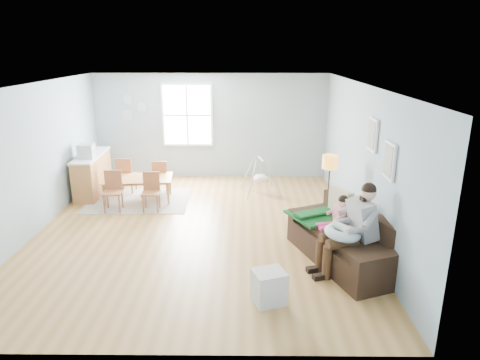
{
  "coord_description": "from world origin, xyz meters",
  "views": [
    {
      "loc": [
        0.86,
        -7.5,
        3.32
      ],
      "look_at": [
        0.79,
        -0.06,
        1.0
      ],
      "focal_mm": 32.0,
      "sensor_mm": 36.0,
      "label": 1
    }
  ],
  "objects_px": {
    "chair_se": "(151,189)",
    "dining_table": "(138,189)",
    "chair_sw": "(113,188)",
    "father": "(352,226)",
    "monitor": "(86,151)",
    "floor_lamp": "(330,168)",
    "storage_cube": "(268,287)",
    "sofa": "(346,243)",
    "counter": "(92,174)",
    "baby_swing": "(261,178)",
    "chair_nw": "(125,173)",
    "toddler": "(337,216)",
    "chair_ne": "(160,175)"
  },
  "relations": [
    {
      "from": "chair_se",
      "to": "dining_table",
      "type": "bearing_deg",
      "value": 127.1
    },
    {
      "from": "dining_table",
      "to": "chair_sw",
      "type": "height_order",
      "value": "chair_sw"
    },
    {
      "from": "father",
      "to": "monitor",
      "type": "xyz_separation_m",
      "value": [
        -5.16,
        3.34,
        0.35
      ]
    },
    {
      "from": "floor_lamp",
      "to": "storage_cube",
      "type": "relative_size",
      "value": 2.81
    },
    {
      "from": "floor_lamp",
      "to": "monitor",
      "type": "bearing_deg",
      "value": 161.87
    },
    {
      "from": "father",
      "to": "dining_table",
      "type": "bearing_deg",
      "value": 141.88
    },
    {
      "from": "sofa",
      "to": "counter",
      "type": "distance_m",
      "value": 6.19
    },
    {
      "from": "father",
      "to": "baby_swing",
      "type": "height_order",
      "value": "father"
    },
    {
      "from": "storage_cube",
      "to": "floor_lamp",
      "type": "bearing_deg",
      "value": 63.68
    },
    {
      "from": "storage_cube",
      "to": "counter",
      "type": "distance_m",
      "value": 5.97
    },
    {
      "from": "dining_table",
      "to": "baby_swing",
      "type": "distance_m",
      "value": 2.82
    },
    {
      "from": "sofa",
      "to": "father",
      "type": "height_order",
      "value": "father"
    },
    {
      "from": "chair_sw",
      "to": "chair_se",
      "type": "distance_m",
      "value": 0.8
    },
    {
      "from": "chair_nw",
      "to": "chair_sw",
      "type": "bearing_deg",
      "value": -88.54
    },
    {
      "from": "toddler",
      "to": "chair_se",
      "type": "height_order",
      "value": "toddler"
    },
    {
      "from": "dining_table",
      "to": "chair_ne",
      "type": "distance_m",
      "value": 0.71
    },
    {
      "from": "counter",
      "to": "toddler",
      "type": "bearing_deg",
      "value": -32.1
    },
    {
      "from": "chair_se",
      "to": "chair_ne",
      "type": "height_order",
      "value": "chair_se"
    },
    {
      "from": "sofa",
      "to": "dining_table",
      "type": "distance_m",
      "value": 4.9
    },
    {
      "from": "floor_lamp",
      "to": "storage_cube",
      "type": "bearing_deg",
      "value": -116.32
    },
    {
      "from": "floor_lamp",
      "to": "chair_se",
      "type": "bearing_deg",
      "value": 165.32
    },
    {
      "from": "chair_se",
      "to": "baby_swing",
      "type": "bearing_deg",
      "value": 24.75
    },
    {
      "from": "storage_cube",
      "to": "chair_sw",
      "type": "relative_size",
      "value": 0.6
    },
    {
      "from": "chair_se",
      "to": "monitor",
      "type": "bearing_deg",
      "value": 154.63
    },
    {
      "from": "chair_sw",
      "to": "counter",
      "type": "height_order",
      "value": "counter"
    },
    {
      "from": "storage_cube",
      "to": "baby_swing",
      "type": "xyz_separation_m",
      "value": [
        0.06,
        4.54,
        0.15
      ]
    },
    {
      "from": "chair_se",
      "to": "floor_lamp",
      "type": "bearing_deg",
      "value": -14.68
    },
    {
      "from": "father",
      "to": "chair_sw",
      "type": "distance_m",
      "value": 5.1
    },
    {
      "from": "dining_table",
      "to": "storage_cube",
      "type": "bearing_deg",
      "value": -61.73
    },
    {
      "from": "floor_lamp",
      "to": "chair_nw",
      "type": "relative_size",
      "value": 1.65
    },
    {
      "from": "monitor",
      "to": "toddler",
      "type": "bearing_deg",
      "value": -29.56
    },
    {
      "from": "toddler",
      "to": "baby_swing",
      "type": "relative_size",
      "value": 0.84
    },
    {
      "from": "chair_ne",
      "to": "baby_swing",
      "type": "bearing_deg",
      "value": -0.55
    },
    {
      "from": "sofa",
      "to": "chair_sw",
      "type": "relative_size",
      "value": 2.73
    },
    {
      "from": "toddler",
      "to": "baby_swing",
      "type": "bearing_deg",
      "value": 109.12
    },
    {
      "from": "chair_se",
      "to": "chair_nw",
      "type": "bearing_deg",
      "value": 127.54
    },
    {
      "from": "sofa",
      "to": "dining_table",
      "type": "height_order",
      "value": "sofa"
    },
    {
      "from": "chair_nw",
      "to": "counter",
      "type": "relative_size",
      "value": 0.51
    },
    {
      "from": "storage_cube",
      "to": "counter",
      "type": "bearing_deg",
      "value": 130.77
    },
    {
      "from": "father",
      "to": "chair_ne",
      "type": "bearing_deg",
      "value": 134.26
    },
    {
      "from": "monitor",
      "to": "chair_nw",
      "type": "bearing_deg",
      "value": 24.02
    },
    {
      "from": "sofa",
      "to": "toddler",
      "type": "height_order",
      "value": "toddler"
    },
    {
      "from": "floor_lamp",
      "to": "counter",
      "type": "xyz_separation_m",
      "value": [
        -5.15,
        2.0,
        -0.71
      ]
    },
    {
      "from": "chair_nw",
      "to": "chair_ne",
      "type": "xyz_separation_m",
      "value": [
        0.81,
        0.03,
        -0.05
      ]
    },
    {
      "from": "floor_lamp",
      "to": "chair_sw",
      "type": "relative_size",
      "value": 1.69
    },
    {
      "from": "floor_lamp",
      "to": "counter",
      "type": "distance_m",
      "value": 5.56
    },
    {
      "from": "chair_se",
      "to": "counter",
      "type": "bearing_deg",
      "value": 146.37
    },
    {
      "from": "sofa",
      "to": "toddler",
      "type": "xyz_separation_m",
      "value": [
        -0.15,
        0.16,
        0.42
      ]
    },
    {
      "from": "father",
      "to": "baby_swing",
      "type": "distance_m",
      "value": 3.9
    },
    {
      "from": "father",
      "to": "chair_sw",
      "type": "bearing_deg",
      "value": 149.56
    }
  ]
}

